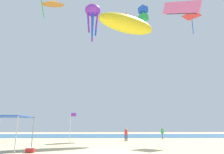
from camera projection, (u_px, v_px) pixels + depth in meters
ground at (108, 152)px, 15.77m from camera, size 110.00×110.00×0.10m
ocean_strip at (108, 136)px, 43.42m from camera, size 110.00×19.73×0.03m
canopy_tent at (8, 118)px, 15.27m from camera, size 2.82×3.15×2.57m
person_near_tent at (126, 133)px, 26.88m from camera, size 0.40×0.40×1.67m
person_leftmost at (162, 132)px, 31.86m from camera, size 0.41×0.46×1.72m
banner_flag at (71, 125)px, 21.41m from camera, size 0.61×0.06×3.21m
cooler_box at (30, 150)px, 14.82m from camera, size 0.57×0.37×0.35m
kite_delta_orange at (53, 3)px, 34.90m from camera, size 3.89×3.90×3.31m
kite_inflatable_yellow at (127, 24)px, 28.56m from camera, size 8.93×6.44×3.39m
kite_box_blue at (143, 14)px, 40.96m from camera, size 1.99×2.02×3.07m
kite_diamond_red at (192, 17)px, 29.76m from camera, size 2.92×2.92×2.87m
kite_octopus_purple at (93, 12)px, 39.09m from camera, size 3.81×3.81×6.91m
kite_parafoil_pink at (181, 8)px, 23.07m from camera, size 3.36×3.44×2.75m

